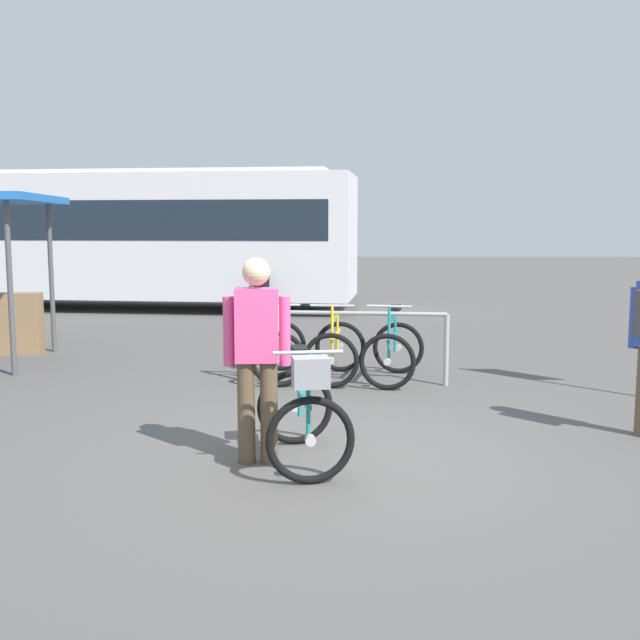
{
  "coord_description": "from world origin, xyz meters",
  "views": [
    {
      "loc": [
        0.07,
        -5.94,
        1.88
      ],
      "look_at": [
        -0.11,
        1.04,
        1.0
      ],
      "focal_mm": 41.9,
      "sensor_mm": 36.0,
      "label": 1
    }
  ],
  "objects_px": {
    "racked_bike_teal": "(393,351)",
    "person_with_featured_bike": "(257,351)",
    "racked_bike_white": "(280,349)",
    "bus_distant": "(133,232)",
    "featured_bicycle": "(303,411)",
    "racked_bike_yellow": "(336,350)"
  },
  "relations": [
    {
      "from": "racked_bike_teal",
      "to": "person_with_featured_bike",
      "type": "distance_m",
      "value": 3.49
    },
    {
      "from": "racked_bike_white",
      "to": "bus_distant",
      "type": "distance_m",
      "value": 8.87
    },
    {
      "from": "racked_bike_white",
      "to": "featured_bicycle",
      "type": "distance_m",
      "value": 3.43
    },
    {
      "from": "racked_bike_teal",
      "to": "bus_distant",
      "type": "relative_size",
      "value": 0.12
    },
    {
      "from": "racked_bike_yellow",
      "to": "racked_bike_teal",
      "type": "relative_size",
      "value": 0.98
    },
    {
      "from": "racked_bike_teal",
      "to": "racked_bike_white",
      "type": "bearing_deg",
      "value": 174.64
    },
    {
      "from": "featured_bicycle",
      "to": "racked_bike_white",
      "type": "bearing_deg",
      "value": 97.67
    },
    {
      "from": "featured_bicycle",
      "to": "bus_distant",
      "type": "bearing_deg",
      "value": 111.38
    },
    {
      "from": "featured_bicycle",
      "to": "person_with_featured_bike",
      "type": "xyz_separation_m",
      "value": [
        -0.37,
        0.08,
        0.46
      ]
    },
    {
      "from": "racked_bike_teal",
      "to": "featured_bicycle",
      "type": "xyz_separation_m",
      "value": [
        -0.94,
        -3.27,
        0.08
      ]
    },
    {
      "from": "racked_bike_white",
      "to": "person_with_featured_bike",
      "type": "bearing_deg",
      "value": -88.46
    },
    {
      "from": "person_with_featured_bike",
      "to": "bus_distant",
      "type": "bearing_deg",
      "value": 109.86
    },
    {
      "from": "person_with_featured_bike",
      "to": "bus_distant",
      "type": "relative_size",
      "value": 0.16
    },
    {
      "from": "racked_bike_white",
      "to": "featured_bicycle",
      "type": "xyz_separation_m",
      "value": [
        0.46,
        -3.4,
        0.08
      ]
    },
    {
      "from": "racked_bike_white",
      "to": "racked_bike_yellow",
      "type": "bearing_deg",
      "value": -5.36
    },
    {
      "from": "featured_bicycle",
      "to": "bus_distant",
      "type": "distance_m",
      "value": 12.12
    },
    {
      "from": "racked_bike_white",
      "to": "featured_bicycle",
      "type": "bearing_deg",
      "value": -82.33
    },
    {
      "from": "featured_bicycle",
      "to": "person_with_featured_bike",
      "type": "distance_m",
      "value": 0.6
    },
    {
      "from": "racked_bike_teal",
      "to": "bus_distant",
      "type": "bearing_deg",
      "value": 123.82
    },
    {
      "from": "racked_bike_yellow",
      "to": "person_with_featured_bike",
      "type": "xyz_separation_m",
      "value": [
        -0.61,
        -3.25,
        0.54
      ]
    },
    {
      "from": "racked_bike_white",
      "to": "person_with_featured_bike",
      "type": "xyz_separation_m",
      "value": [
        0.09,
        -3.32,
        0.54
      ]
    },
    {
      "from": "racked_bike_yellow",
      "to": "person_with_featured_bike",
      "type": "height_order",
      "value": "person_with_featured_bike"
    }
  ]
}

